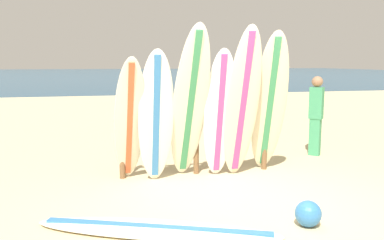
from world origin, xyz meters
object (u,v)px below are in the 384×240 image
surfboard_rack (196,132)px  beach_ball (308,214)px  surfboard_leaning_center_right (242,104)px  surfboard_lying_on_sand (156,229)px  surfboard_leaning_left (156,117)px  beachgoer_standing (316,112)px  surfboard_leaning_far_left (130,121)px  surfboard_leaning_center_left (190,105)px  surfboard_leaning_right (270,104)px  surfboard_leaning_center (220,115)px  small_boat_offshore (158,79)px

surfboard_rack → beach_ball: bearing=-74.0°
surfboard_leaning_center_right → surfboard_lying_on_sand: bearing=-133.0°
surfboard_leaning_left → beachgoer_standing: (3.33, 1.13, -0.16)m
surfboard_leaning_far_left → surfboard_lying_on_sand: surfboard_leaning_far_left is taller
surfboard_leaning_center_left → beach_ball: surfboard_leaning_center_left is taller
beach_ball → surfboard_leaning_center_right: bearing=91.9°
surfboard_leaning_center_left → surfboard_leaning_right: (1.37, 0.15, -0.03)m
surfboard_rack → surfboard_leaning_center_right: 0.92m
surfboard_leaning_center → beachgoer_standing: surfboard_leaning_center is taller
surfboard_leaning_center_left → surfboard_lying_on_sand: 2.27m
small_boat_offshore → beach_ball: size_ratio=7.46×
surfboard_leaning_right → surfboard_leaning_center_left: bearing=-173.7°
surfboard_leaning_left → surfboard_leaning_center_right: surfboard_leaning_center_right is taller
beachgoer_standing → beach_ball: beachgoer_standing is taller
surfboard_leaning_center → surfboard_leaning_center_right: bearing=-10.6°
surfboard_leaning_center_left → surfboard_leaning_far_left: bearing=173.1°
beach_ball → surfboard_lying_on_sand: bearing=172.0°
surfboard_leaning_center_right → small_boat_offshore: size_ratio=1.07×
surfboard_leaning_center_left → surfboard_leaning_center_right: 0.83m
surfboard_leaning_far_left → small_boat_offshore: surfboard_leaning_far_left is taller
small_boat_offshore → surfboard_leaning_center_right: bearing=-96.4°
surfboard_rack → beachgoer_standing: 2.72m
surfboard_rack → small_boat_offshore: size_ratio=1.13×
beach_ball → surfboard_leaning_right: bearing=77.7°
surfboard_leaning_center_right → surfboard_leaning_left: bearing=177.4°
surfboard_leaning_left → beachgoer_standing: 3.52m
surfboard_leaning_center_right → small_boat_offshore: surfboard_leaning_center_right is taller
surfboard_leaning_center → surfboard_lying_on_sand: surfboard_leaning_center is taller
surfboard_leaning_far_left → beachgoer_standing: size_ratio=1.23×
beachgoer_standing → surfboard_leaning_center_right: bearing=-149.0°
surfboard_leaning_far_left → surfboard_leaning_right: 2.29m
surfboard_rack → surfboard_leaning_center_right: bearing=-35.1°
surfboard_rack → surfboard_leaning_center: surfboard_leaning_center is taller
surfboard_lying_on_sand → beachgoer_standing: bearing=39.1°
surfboard_rack → surfboard_leaning_right: bearing=-12.6°
small_boat_offshore → surfboard_leaning_center_left: bearing=-97.9°
surfboard_leaning_center → small_boat_offshore: surfboard_leaning_center is taller
surfboard_leaning_left → beach_ball: bearing=-55.4°
small_boat_offshore → beach_ball: small_boat_offshore is taller
surfboard_leaning_center_right → beach_ball: surfboard_leaning_center_right is taller
surfboard_rack → surfboard_leaning_right: 1.28m
surfboard_leaning_center_right → beachgoer_standing: size_ratio=1.53×
surfboard_leaning_left → surfboard_lying_on_sand: size_ratio=0.74×
surfboard_leaning_center → surfboard_leaning_center_left: bearing=-175.8°
beach_ball → beachgoer_standing: bearing=58.9°
surfboard_rack → surfboard_leaning_left: (-0.72, -0.38, 0.32)m
surfboard_leaning_center → beachgoer_standing: bearing=25.8°
surfboard_leaning_center_left → surfboard_leaning_right: size_ratio=1.03×
surfboard_leaning_center_left → small_boat_offshore: surfboard_leaning_center_left is taller
surfboard_lying_on_sand → surfboard_leaning_left: bearing=81.3°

